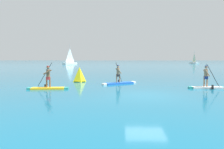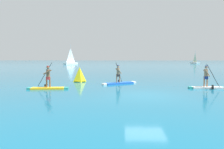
{
  "view_description": "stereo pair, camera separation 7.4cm",
  "coord_description": "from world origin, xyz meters",
  "px_view_note": "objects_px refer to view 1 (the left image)",
  "views": [
    {
      "loc": [
        -1.48,
        -13.05,
        2.27
      ],
      "look_at": [
        -2.32,
        4.57,
        0.91
      ],
      "focal_mm": 33.64,
      "sensor_mm": 36.0,
      "label": 1
    },
    {
      "loc": [
        -1.41,
        -13.05,
        2.27
      ],
      "look_at": [
        -2.32,
        4.57,
        0.91
      ],
      "focal_mm": 33.64,
      "sensor_mm": 36.0,
      "label": 2
    }
  ],
  "objects_px": {
    "paddleboarder_mid_center": "(119,81)",
    "paddleboarder_far_right": "(207,84)",
    "paddleboarder_near_left": "(48,85)",
    "sailboat_left_horizon": "(70,62)",
    "race_marker_buoy": "(80,75)",
    "sailboat_right_horizon": "(194,62)"
  },
  "relations": [
    {
      "from": "paddleboarder_far_right",
      "to": "race_marker_buoy",
      "type": "height_order",
      "value": "paddleboarder_far_right"
    },
    {
      "from": "paddleboarder_near_left",
      "to": "paddleboarder_mid_center",
      "type": "relative_size",
      "value": 0.99
    },
    {
      "from": "race_marker_buoy",
      "to": "sailboat_right_horizon",
      "type": "distance_m",
      "value": 81.73
    },
    {
      "from": "paddleboarder_mid_center",
      "to": "race_marker_buoy",
      "type": "relative_size",
      "value": 2.13
    },
    {
      "from": "paddleboarder_mid_center",
      "to": "sailboat_left_horizon",
      "type": "xyz_separation_m",
      "value": [
        -19.59,
        60.63,
        0.55
      ]
    },
    {
      "from": "paddleboarder_mid_center",
      "to": "paddleboarder_far_right",
      "type": "distance_m",
      "value": 7.15
    },
    {
      "from": "paddleboarder_near_left",
      "to": "sailboat_right_horizon",
      "type": "height_order",
      "value": "sailboat_right_horizon"
    },
    {
      "from": "paddleboarder_far_right",
      "to": "sailboat_left_horizon",
      "type": "distance_m",
      "value": 68.41
    },
    {
      "from": "paddleboarder_far_right",
      "to": "sailboat_right_horizon",
      "type": "distance_m",
      "value": 81.54
    },
    {
      "from": "race_marker_buoy",
      "to": "sailboat_left_horizon",
      "type": "distance_m",
      "value": 61.18
    },
    {
      "from": "sailboat_left_horizon",
      "to": "sailboat_right_horizon",
      "type": "distance_m",
      "value": 53.39
    },
    {
      "from": "paddleboarder_near_left",
      "to": "sailboat_left_horizon",
      "type": "bearing_deg",
      "value": -83.57
    },
    {
      "from": "sailboat_left_horizon",
      "to": "paddleboarder_far_right",
      "type": "bearing_deg",
      "value": 53.85
    },
    {
      "from": "paddleboarder_mid_center",
      "to": "paddleboarder_near_left",
      "type": "bearing_deg",
      "value": -179.31
    },
    {
      "from": "paddleboarder_far_right",
      "to": "sailboat_left_horizon",
      "type": "height_order",
      "value": "sailboat_left_horizon"
    },
    {
      "from": "paddleboarder_mid_center",
      "to": "race_marker_buoy",
      "type": "bearing_deg",
      "value": 126.2
    },
    {
      "from": "paddleboarder_mid_center",
      "to": "paddleboarder_far_right",
      "type": "bearing_deg",
      "value": -53.32
    },
    {
      "from": "paddleboarder_near_left",
      "to": "sailboat_left_horizon",
      "type": "relative_size",
      "value": 0.4
    },
    {
      "from": "paddleboarder_far_right",
      "to": "race_marker_buoy",
      "type": "distance_m",
      "value": 11.3
    },
    {
      "from": "paddleboarder_near_left",
      "to": "sailboat_right_horizon",
      "type": "relative_size",
      "value": 0.52
    },
    {
      "from": "paddleboarder_near_left",
      "to": "paddleboarder_mid_center",
      "type": "height_order",
      "value": "paddleboarder_near_left"
    },
    {
      "from": "paddleboarder_mid_center",
      "to": "race_marker_buoy",
      "type": "height_order",
      "value": "paddleboarder_mid_center"
    }
  ]
}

